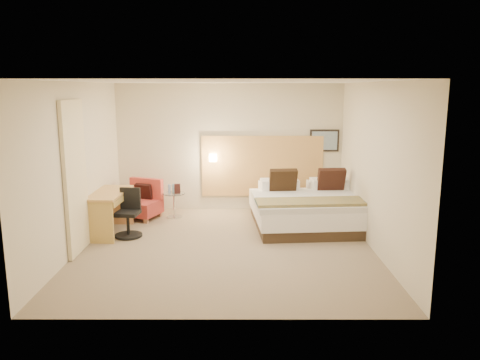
{
  "coord_description": "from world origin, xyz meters",
  "views": [
    {
      "loc": [
        0.23,
        -7.44,
        2.61
      ],
      "look_at": [
        0.22,
        0.43,
        1.05
      ],
      "focal_mm": 35.0,
      "sensor_mm": 36.0,
      "label": 1
    }
  ],
  "objects_px": {
    "lounge_chair": "(142,203)",
    "desk": "(110,201)",
    "bed": "(310,208)",
    "desk_chair": "(129,217)",
    "side_table": "(174,204)"
  },
  "relations": [
    {
      "from": "bed",
      "to": "desk_chair",
      "type": "height_order",
      "value": "bed"
    },
    {
      "from": "lounge_chair",
      "to": "desk",
      "type": "xyz_separation_m",
      "value": [
        -0.33,
        -1.04,
        0.3
      ]
    },
    {
      "from": "desk",
      "to": "desk_chair",
      "type": "relative_size",
      "value": 1.49
    },
    {
      "from": "lounge_chair",
      "to": "side_table",
      "type": "height_order",
      "value": "lounge_chair"
    },
    {
      "from": "desk_chair",
      "to": "bed",
      "type": "bearing_deg",
      "value": 11.64
    },
    {
      "from": "bed",
      "to": "desk_chair",
      "type": "relative_size",
      "value": 2.75
    },
    {
      "from": "bed",
      "to": "side_table",
      "type": "distance_m",
      "value": 2.74
    },
    {
      "from": "bed",
      "to": "lounge_chair",
      "type": "xyz_separation_m",
      "value": [
        -3.34,
        0.53,
        -0.04
      ]
    },
    {
      "from": "side_table",
      "to": "desk_chair",
      "type": "xyz_separation_m",
      "value": [
        -0.63,
        -1.23,
        0.07
      ]
    },
    {
      "from": "bed",
      "to": "side_table",
      "type": "height_order",
      "value": "bed"
    },
    {
      "from": "lounge_chair",
      "to": "desk_chair",
      "type": "xyz_separation_m",
      "value": [
        0.03,
        -1.21,
        0.04
      ]
    },
    {
      "from": "lounge_chair",
      "to": "desk",
      "type": "bearing_deg",
      "value": -107.79
    },
    {
      "from": "bed",
      "to": "desk",
      "type": "height_order",
      "value": "bed"
    },
    {
      "from": "bed",
      "to": "side_table",
      "type": "bearing_deg",
      "value": 168.44
    },
    {
      "from": "side_table",
      "to": "lounge_chair",
      "type": "bearing_deg",
      "value": -178.3
    }
  ]
}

